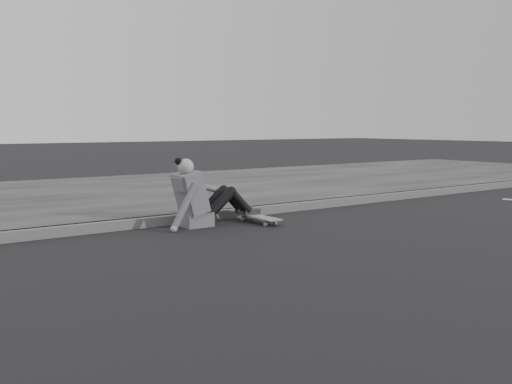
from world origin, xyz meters
TOP-DOWN VIEW (x-y plane):
  - ground at (0.00, 0.00)m, footprint 80.00×80.00m
  - curb at (0.00, 2.58)m, footprint 24.00×0.16m
  - sidewalk at (0.00, 5.60)m, footprint 24.00×6.00m
  - skateboard at (-0.21, 2.01)m, footprint 0.20×0.78m
  - seated_woman at (-0.95, 2.26)m, footprint 1.38×0.46m

SIDE VIEW (x-z plane):
  - ground at x=0.00m, z-range 0.00..0.00m
  - curb at x=0.00m, z-range 0.00..0.12m
  - sidewalk at x=0.00m, z-range 0.00..0.12m
  - skateboard at x=-0.21m, z-range 0.03..0.12m
  - seated_woman at x=-0.95m, z-range -0.08..0.80m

